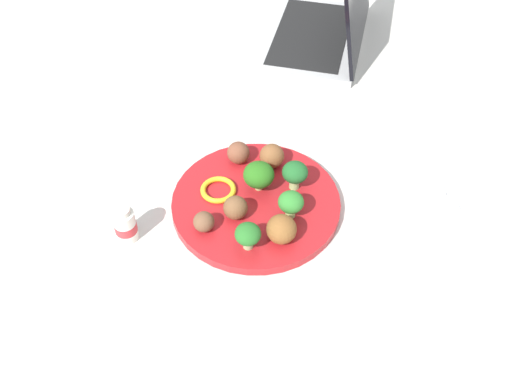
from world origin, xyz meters
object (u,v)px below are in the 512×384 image
at_px(broccoli_floret_near_rim, 291,203).
at_px(broccoli_floret_back_right, 259,175).
at_px(yogurt_bottle, 125,225).
at_px(meatball_back_right, 204,222).
at_px(meatball_mid_left, 235,208).
at_px(meatball_near_rim, 238,153).
at_px(napkin, 412,201).
at_px(laptop, 324,26).
at_px(fork, 414,191).
at_px(broccoli_floret_front_right, 295,173).
at_px(meatball_front_right, 272,156).
at_px(plate, 256,203).
at_px(broccoli_floret_center, 248,235).
at_px(knife, 419,207).
at_px(pepper_ring_front_left, 218,190).
at_px(meatball_front_left, 282,229).

bearing_deg(broccoli_floret_near_rim, broccoli_floret_back_right, 123.90).
height_order(broccoli_floret_near_rim, yogurt_bottle, yogurt_bottle).
bearing_deg(meatball_back_right, meatball_mid_left, 23.10).
height_order(broccoli_floret_back_right, meatball_back_right, broccoli_floret_back_right).
xyz_separation_m(meatball_mid_left, meatball_near_rim, (0.01, 0.13, 0.00)).
height_order(napkin, laptop, laptop).
relative_size(fork, yogurt_bottle, 1.80).
xyz_separation_m(meatball_near_rim, napkin, (0.28, -0.11, -0.03)).
bearing_deg(broccoli_floret_front_right, napkin, -11.50).
xyz_separation_m(broccoli_floret_back_right, fork, (0.26, -0.03, -0.04)).
bearing_deg(broccoli_floret_front_right, broccoli_floret_back_right, 176.45).
height_order(meatball_front_right, yogurt_bottle, yogurt_bottle).
height_order(plate, napkin, plate).
height_order(meatball_mid_left, laptop, laptop).
bearing_deg(meatball_back_right, napkin, 5.93).
bearing_deg(yogurt_bottle, broccoli_floret_center, -14.99).
distance_m(knife, laptop, 0.52).
distance_m(napkin, laptop, 0.50).
xyz_separation_m(broccoli_floret_center, meatball_back_right, (-0.07, 0.04, -0.01)).
bearing_deg(yogurt_bottle, plate, 11.95).
bearing_deg(broccoli_floret_front_right, pepper_ring_front_left, 179.02).
relative_size(napkin, laptop, 0.45).
bearing_deg(knife, meatball_back_right, -177.10).
bearing_deg(napkin, meatball_mid_left, -177.23).
bearing_deg(meatball_near_rim, laptop, 60.16).
bearing_deg(meatball_near_rim, napkin, -21.70).
height_order(meatball_front_left, pepper_ring_front_left, meatball_front_left).
bearing_deg(pepper_ring_front_left, laptop, 60.25).
relative_size(broccoli_floret_near_rim, broccoli_floret_back_right, 0.93).
distance_m(meatball_near_rim, meatball_front_right, 0.06).
height_order(broccoli_floret_front_right, yogurt_bottle, broccoli_floret_front_right).
relative_size(meatball_front_left, meatball_near_rim, 1.20).
height_order(broccoli_floret_near_rim, broccoli_floret_back_right, broccoli_floret_back_right).
relative_size(broccoli_floret_near_rim, napkin, 0.29).
xyz_separation_m(meatball_near_rim, knife, (0.29, -0.13, -0.03)).
xyz_separation_m(fork, yogurt_bottle, (-0.48, -0.05, 0.02)).
xyz_separation_m(plate, fork, (0.27, 0.00, -0.00)).
bearing_deg(knife, broccoli_floret_front_right, 163.97).
distance_m(meatball_back_right, meatball_front_right, 0.18).
relative_size(fork, laptop, 0.32).
height_order(broccoli_floret_center, laptop, laptop).
bearing_deg(meatball_near_rim, broccoli_floret_near_rim, -61.72).
distance_m(meatball_front_right, napkin, 0.25).
distance_m(meatball_front_left, meatball_front_right, 0.17).
bearing_deg(plate, broccoli_floret_front_right, 19.41).
xyz_separation_m(broccoli_floret_near_rim, broccoli_floret_center, (-0.07, -0.06, -0.00)).
bearing_deg(meatball_near_rim, pepper_ring_front_left, -119.26).
bearing_deg(plate, meatball_mid_left, -139.61).
relative_size(broccoli_floret_back_right, meatball_back_right, 1.56).
bearing_deg(yogurt_bottle, broccoli_floret_back_right, 18.28).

